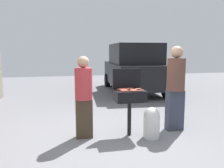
# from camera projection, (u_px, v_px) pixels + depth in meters

# --- Properties ---
(ground_plane) EXTENTS (24.00, 24.00, 0.00)m
(ground_plane) POSITION_uv_depth(u_px,v_px,m) (119.00, 137.00, 4.59)
(ground_plane) COLOR slate
(bbq_grill) EXTENTS (0.60, 0.44, 0.93)m
(bbq_grill) POSITION_uv_depth(u_px,v_px,m) (130.00, 97.00, 4.62)
(bbq_grill) COLOR black
(bbq_grill) RESTS_ON ground
(grill_lid_open) EXTENTS (0.60, 0.05, 0.42)m
(grill_lid_open) POSITION_uv_depth(u_px,v_px,m) (127.00, 79.00, 4.78)
(grill_lid_open) COLOR black
(grill_lid_open) RESTS_ON bbq_grill
(hot_dog_0) EXTENTS (0.13, 0.04, 0.03)m
(hot_dog_0) POSITION_uv_depth(u_px,v_px,m) (134.00, 89.00, 4.64)
(hot_dog_0) COLOR #AD4228
(hot_dog_0) RESTS_ON bbq_grill
(hot_dog_1) EXTENTS (0.13, 0.04, 0.03)m
(hot_dog_1) POSITION_uv_depth(u_px,v_px,m) (123.00, 89.00, 4.70)
(hot_dog_1) COLOR #C6593D
(hot_dog_1) RESTS_ON bbq_grill
(hot_dog_2) EXTENTS (0.13, 0.03, 0.03)m
(hot_dog_2) POSITION_uv_depth(u_px,v_px,m) (126.00, 90.00, 4.60)
(hot_dog_2) COLOR #C6593D
(hot_dog_2) RESTS_ON bbq_grill
(hot_dog_3) EXTENTS (0.13, 0.04, 0.03)m
(hot_dog_3) POSITION_uv_depth(u_px,v_px,m) (125.00, 91.00, 4.42)
(hot_dog_3) COLOR #B74C33
(hot_dog_3) RESTS_ON bbq_grill
(hot_dog_4) EXTENTS (0.13, 0.03, 0.03)m
(hot_dog_4) POSITION_uv_depth(u_px,v_px,m) (140.00, 91.00, 4.49)
(hot_dog_4) COLOR #AD4228
(hot_dog_4) RESTS_ON bbq_grill
(hot_dog_5) EXTENTS (0.13, 0.04, 0.03)m
(hot_dog_5) POSITION_uv_depth(u_px,v_px,m) (133.00, 90.00, 4.50)
(hot_dog_5) COLOR #C6593D
(hot_dog_5) RESTS_ON bbq_grill
(hot_dog_6) EXTENTS (0.13, 0.03, 0.03)m
(hot_dog_6) POSITION_uv_depth(u_px,v_px,m) (128.00, 89.00, 4.67)
(hot_dog_6) COLOR #AD4228
(hot_dog_6) RESTS_ON bbq_grill
(hot_dog_7) EXTENTS (0.13, 0.04, 0.03)m
(hot_dog_7) POSITION_uv_depth(u_px,v_px,m) (123.00, 90.00, 4.54)
(hot_dog_7) COLOR #C6593D
(hot_dog_7) RESTS_ON bbq_grill
(hot_dog_8) EXTENTS (0.13, 0.03, 0.03)m
(hot_dog_8) POSITION_uv_depth(u_px,v_px,m) (133.00, 90.00, 4.56)
(hot_dog_8) COLOR #B74C33
(hot_dog_8) RESTS_ON bbq_grill
(hot_dog_9) EXTENTS (0.13, 0.04, 0.03)m
(hot_dog_9) POSITION_uv_depth(u_px,v_px,m) (124.00, 89.00, 4.62)
(hot_dog_9) COLOR #AD4228
(hot_dog_9) RESTS_ON bbq_grill
(hot_dog_10) EXTENTS (0.13, 0.03, 0.03)m
(hot_dog_10) POSITION_uv_depth(u_px,v_px,m) (130.00, 88.00, 4.74)
(hot_dog_10) COLOR #C6593D
(hot_dog_10) RESTS_ON bbq_grill
(hot_dog_11) EXTENTS (0.13, 0.03, 0.03)m
(hot_dog_11) POSITION_uv_depth(u_px,v_px,m) (124.00, 91.00, 4.50)
(hot_dog_11) COLOR #B74C33
(hot_dog_11) RESTS_ON bbq_grill
(hot_dog_12) EXTENTS (0.13, 0.04, 0.03)m
(hot_dog_12) POSITION_uv_depth(u_px,v_px,m) (120.00, 89.00, 4.63)
(hot_dog_12) COLOR #C6593D
(hot_dog_12) RESTS_ON bbq_grill
(hot_dog_13) EXTENTS (0.13, 0.03, 0.03)m
(hot_dog_13) POSITION_uv_depth(u_px,v_px,m) (134.00, 91.00, 4.46)
(hot_dog_13) COLOR #C6593D
(hot_dog_13) RESTS_ON bbq_grill
(hot_dog_14) EXTENTS (0.13, 0.04, 0.03)m
(hot_dog_14) POSITION_uv_depth(u_px,v_px,m) (138.00, 89.00, 4.68)
(hot_dog_14) COLOR #C6593D
(hot_dog_14) RESTS_ON bbq_grill
(propane_tank) EXTENTS (0.32, 0.32, 0.62)m
(propane_tank) POSITION_uv_depth(u_px,v_px,m) (152.00, 122.00, 4.54)
(propane_tank) COLOR silver
(propane_tank) RESTS_ON ground
(person_left) EXTENTS (0.34, 0.34, 1.62)m
(person_left) POSITION_uv_depth(u_px,v_px,m) (84.00, 94.00, 4.47)
(person_left) COLOR #3F3323
(person_left) RESTS_ON ground
(person_right) EXTENTS (0.38, 0.38, 1.82)m
(person_right) POSITION_uv_depth(u_px,v_px,m) (176.00, 85.00, 4.92)
(person_right) COLOR #333847
(person_right) RESTS_ON ground
(parked_minivan) EXTENTS (2.27, 4.52, 2.02)m
(parked_minivan) POSITION_uv_depth(u_px,v_px,m) (133.00, 68.00, 9.68)
(parked_minivan) COLOR black
(parked_minivan) RESTS_ON ground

